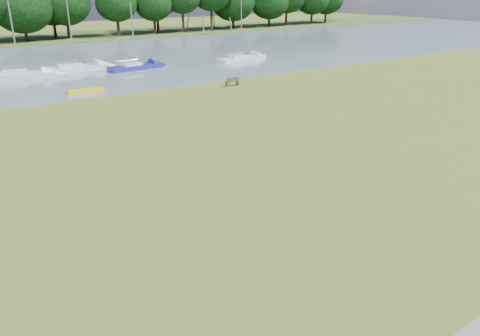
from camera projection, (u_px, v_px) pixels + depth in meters
ground at (237, 182)px, 23.08m from camera, size 220.00×220.00×0.00m
river at (37, 67)px, 55.21m from camera, size 220.00×40.00×0.10m
riverbank_bench at (232, 82)px, 44.62m from camera, size 1.38×0.49×0.83m
kayak at (86, 91)px, 41.76m from camera, size 3.20×1.08×0.31m
tree_line at (32, 2)px, 75.97m from camera, size 152.83×8.81×10.66m
sailboat_0 at (19, 73)px, 48.12m from camera, size 7.07×3.73×7.89m
sailboat_1 at (241, 57)px, 59.08m from camera, size 6.89×2.66×8.27m
sailboat_2 at (135, 65)px, 52.93m from camera, size 6.43×2.52×7.27m
sailboat_4 at (74, 67)px, 52.08m from camera, size 7.26×2.24×9.42m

